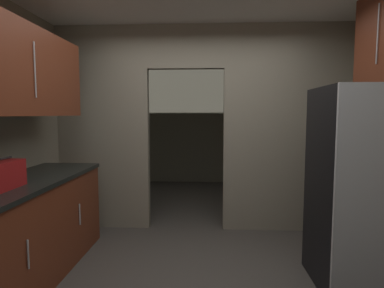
# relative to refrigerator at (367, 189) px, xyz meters

# --- Properties ---
(kitchen_partition) EXTENTS (3.78, 0.12, 2.64)m
(kitchen_partition) POSITION_rel_refrigerator_xyz_m (-1.41, 1.37, 0.52)
(kitchen_partition) COLOR gray
(kitchen_partition) RESTS_ON ground
(adjoining_room_shell) EXTENTS (3.78, 2.99, 2.64)m
(adjoining_room_shell) POSITION_rel_refrigerator_xyz_m (-1.46, 3.42, 0.45)
(adjoining_room_shell) COLOR gray
(adjoining_room_shell) RESTS_ON ground
(refrigerator) EXTENTS (0.84, 0.79, 1.74)m
(refrigerator) POSITION_rel_refrigerator_xyz_m (0.00, 0.00, 0.00)
(refrigerator) COLOR black
(refrigerator) RESTS_ON ground
(lower_cabinet_run) EXTENTS (0.67, 2.14, 0.92)m
(lower_cabinet_run) POSITION_rel_refrigerator_xyz_m (-3.02, -0.12, -0.41)
(lower_cabinet_run) COLOR maroon
(lower_cabinet_run) RESTS_ON ground
(upper_cabinet_counterside) EXTENTS (0.36, 1.93, 0.78)m
(upper_cabinet_counterside) POSITION_rel_refrigerator_xyz_m (-3.02, -0.12, 1.01)
(upper_cabinet_counterside) COLOR maroon
(boombox) EXTENTS (0.19, 0.39, 0.24)m
(boombox) POSITION_rel_refrigerator_xyz_m (-2.99, -0.41, 0.16)
(boombox) COLOR maroon
(boombox) RESTS_ON lower_cabinet_run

